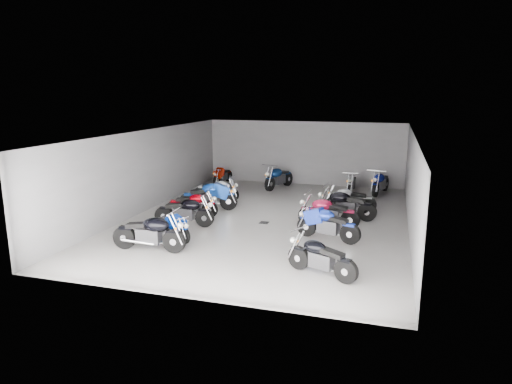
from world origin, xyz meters
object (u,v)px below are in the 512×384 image
motorcycle_left_f (217,190)px  motorcycle_right_c (327,224)px  motorcycle_right_f (349,199)px  motorcycle_back_f (380,183)px  motorcycle_back_c (279,178)px  motorcycle_left_b (169,227)px  motorcycle_right_a (321,257)px  motorcycle_right_e (345,205)px  drain_grate (264,223)px  motorcycle_left_e (209,197)px  motorcycle_right_d (328,212)px  motorcycle_back_a (223,175)px  motorcycle_left_a (150,233)px  motorcycle_left_c (185,212)px  motorcycle_left_d (193,205)px  motorcycle_back_e (352,183)px

motorcycle_left_f → motorcycle_right_c: motorcycle_right_c is taller
motorcycle_right_f → motorcycle_back_f: 3.82m
motorcycle_back_f → motorcycle_back_c: bearing=16.0°
motorcycle_left_b → motorcycle_right_c: 5.04m
motorcycle_left_b → motorcycle_back_f: bearing=167.5°
motorcycle_right_a → motorcycle_right_e: (0.04, 5.64, 0.05)m
motorcycle_right_a → motorcycle_right_e: bearing=23.4°
drain_grate → motorcycle_left_e: bearing=156.9°
motorcycle_left_b → motorcycle_right_e: size_ratio=0.78×
motorcycle_right_d → motorcycle_back_a: size_ratio=1.18×
motorcycle_right_c → motorcycle_back_c: (-3.40, 7.31, 0.03)m
motorcycle_left_a → motorcycle_left_c: size_ratio=1.06×
motorcycle_left_f → drain_grate: bearing=46.3°
motorcycle_left_a → motorcycle_back_c: size_ratio=1.04×
motorcycle_left_e → motorcycle_back_a: (-1.40, 5.21, -0.11)m
motorcycle_left_e → motorcycle_left_f: bearing=170.7°
motorcycle_left_b → motorcycle_left_a: bearing=16.8°
motorcycle_left_d → motorcycle_right_a: (5.52, -4.27, 0.01)m
motorcycle_left_a → motorcycle_left_e: size_ratio=1.02×
motorcycle_back_f → motorcycle_back_a: bearing=13.0°
motorcycle_right_a → motorcycle_back_a: bearing=56.2°
motorcycle_left_a → motorcycle_left_d: size_ratio=1.15×
motorcycle_right_e → motorcycle_right_c: bearing=-179.6°
motorcycle_left_f → motorcycle_back_a: bearing=-163.7°
motorcycle_right_f → motorcycle_back_a: size_ratio=1.11×
motorcycle_left_a → motorcycle_left_c: 2.67m
motorcycle_right_e → motorcycle_right_f: (0.05, 1.11, -0.05)m
motorcycle_back_c → motorcycle_back_f: motorcycle_back_c is taller
motorcycle_right_c → motorcycle_back_f: bearing=5.5°
motorcycle_right_a → motorcycle_back_c: (-3.65, 10.27, 0.06)m
motorcycle_back_a → drain_grate: bearing=130.1°
motorcycle_left_f → motorcycle_right_e: 5.78m
motorcycle_left_d → motorcycle_right_d: motorcycle_right_d is taller
motorcycle_right_d → motorcycle_left_d: bearing=95.8°
motorcycle_left_b → motorcycle_right_e: 6.58m
drain_grate → motorcycle_left_e: 2.88m
motorcycle_right_a → motorcycle_left_c: bearing=83.5°
drain_grate → motorcycle_back_a: bearing=122.3°
motorcycle_right_d → drain_grate: bearing=98.1°
motorcycle_left_c → motorcycle_right_d: size_ratio=0.99×
motorcycle_left_a → motorcycle_left_f: size_ratio=1.13×
motorcycle_left_b → motorcycle_left_d: bearing=-148.3°
motorcycle_left_f → motorcycle_back_c: (1.93, 3.32, 0.06)m
drain_grate → motorcycle_right_e: motorcycle_right_e is taller
motorcycle_right_e → motorcycle_back_a: size_ratio=1.22×
motorcycle_right_a → motorcycle_right_e: 5.64m
motorcycle_left_b → motorcycle_back_e: (4.91, 9.09, -0.01)m
motorcycle_left_e → motorcycle_right_d: motorcycle_left_e is taller
drain_grate → motorcycle_right_e: 3.12m
motorcycle_left_c → motorcycle_back_f: (6.46, 7.32, 0.01)m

